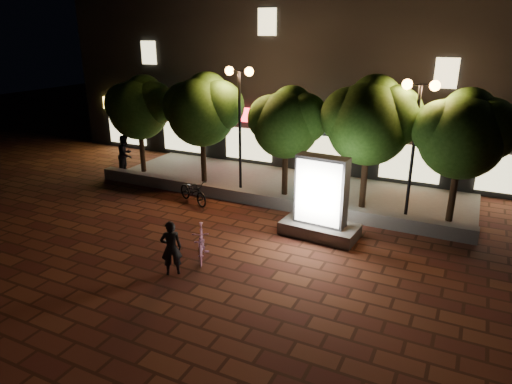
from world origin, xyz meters
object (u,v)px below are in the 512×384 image
Objects in this scene: street_lamp_left at (239,98)px; scooter_parked at (193,191)px; pedestrian at (126,155)px; scooter_pink at (201,242)px; tree_far_left at (140,106)px; street_lamp_right at (418,114)px; tree_far_right at (464,132)px; ad_kiosk at (321,204)px; tree_mid at (288,120)px; tree_left at (203,108)px; rider at (171,248)px; tree_right at (371,118)px.

street_lamp_left reaches higher than scooter_parked.
pedestrian is at bearing -175.19° from street_lamp_left.
scooter_parked is (-2.87, 3.88, -0.03)m from scooter_pink.
street_lamp_right is (12.45, -0.26, 0.60)m from tree_far_left.
street_lamp_right is (7.00, 0.00, -0.13)m from street_lamp_left.
scooter_parked is (-9.55, -2.46, -2.88)m from tree_far_right.
ad_kiosk reaches higher than scooter_parked.
pedestrian is (-5.93, -0.50, -2.99)m from street_lamp_left.
scooter_pink is at bearing -91.68° from tree_mid.
street_lamp_right is 2.61× the size of pedestrian.
street_lamp_left is at bearing -172.69° from tree_mid.
tree_far_right is 0.96× the size of street_lamp_right.
scooter_pink is 0.94× the size of scooter_parked.
scooter_pink is 0.92× the size of pedestrian.
tree_left is 1.75× the size of ad_kiosk.
tree_far_left is 0.93× the size of street_lamp_right.
tree_mid is 5.00m from street_lamp_right.
rider is at bearing -131.68° from scooter_pink.
tree_mid is (4.00, -0.00, -0.23)m from tree_left.
scooter_pink is 1.25m from rider.
tree_far_left is 2.48× the size of scooter_parked.
tree_far_left is at bearing 180.00° from tree_mid.
tree_far_right is (14.00, 0.00, 0.08)m from tree_far_left.
tree_mid is 1.61× the size of ad_kiosk.
scooter_pink is at bearing -130.19° from street_lamp_right.
pedestrian reaches higher than scooter_parked.
tree_far_right is at bearing -170.54° from rider.
tree_right is at bearing -44.49° from scooter_parked.
tree_right is 1.06× the size of tree_far_right.
scooter_parked is at bearing -165.54° from tree_far_right.
tree_left is 8.74m from rider.
rider is at bearing -93.17° from tree_mid.
tree_far_right is 2.73× the size of scooter_pink.
tree_far_left is 10.75m from ad_kiosk.
tree_left is 0.98× the size of street_lamp_right.
street_lamp_right reaches higher than tree_left.
ad_kiosk reaches higher than scooter_pink.
street_lamp_right is at bearing 0.00° from street_lamp_left.
street_lamp_left reaches higher than scooter_pink.
street_lamp_left reaches higher than tree_left.
pedestrian is at bearing -176.14° from tree_right.
scooter_parked is (-2.63, 5.07, -0.33)m from rider.
ad_kiosk is 1.60× the size of scooter_pink.
tree_far_right is at bearing 38.67° from ad_kiosk.
tree_mid is at bearing -0.00° from tree_far_left.
tree_far_right is at bearing -51.21° from scooter_parked.
tree_far_left is 0.95× the size of tree_left.
street_lamp_left reaches higher than pedestrian.
tree_right is at bearing 0.00° from tree_far_left.
street_lamp_right is 2.67× the size of scooter_parked.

